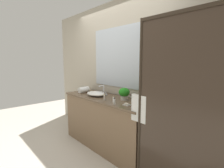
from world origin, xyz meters
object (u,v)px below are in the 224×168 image
Objects in this scene: amenity_bottle_body_wash at (114,99)px; rolled_towel_middle at (84,90)px; rolled_towel_near_edge at (84,89)px; soap_dish at (127,104)px; amenity_bottle_shampoo at (114,101)px; sink_basin at (96,94)px; potted_plant at (124,93)px; faucet at (103,91)px; amenity_bottle_lotion at (104,97)px.

amenity_bottle_body_wash is 0.45× the size of rolled_towel_middle.
rolled_towel_middle is (0.11, -0.07, 0.00)m from rolled_towel_near_edge.
amenity_bottle_shampoo is at bearing -151.89° from soap_dish.
sink_basin is 1.95× the size of potted_plant.
faucet is at bearing 163.32° from soap_dish.
amenity_bottle_body_wash reaches higher than rolled_towel_near_edge.
amenity_bottle_shampoo reaches higher than soap_dish.
sink_basin is 0.17m from faucet.
amenity_bottle_lotion is 0.46× the size of rolled_towel_middle.
amenity_bottle_shampoo is 1.09m from rolled_towel_middle.
amenity_bottle_shampoo is (-0.16, -0.09, 0.03)m from soap_dish.
amenity_bottle_shampoo is (0.30, -0.06, -0.00)m from amenity_bottle_lotion.
amenity_bottle_body_wash is at bearing -174.18° from soap_dish.
sink_basin is 0.59m from potted_plant.
sink_basin is 1.52× the size of rolled_towel_near_edge.
potted_plant is 1.99× the size of soap_dish.
potted_plant is 0.25m from amenity_bottle_body_wash.
faucet reaches higher than soap_dish.
rolled_towel_near_edge is at bearing 168.57° from amenity_bottle_lotion.
soap_dish is 0.46m from amenity_bottle_lotion.
sink_basin is 3.83× the size of amenity_bottle_lotion.
soap_dish is 0.45× the size of rolled_towel_middle.
faucet is at bearing 142.80° from amenity_bottle_lotion.
sink_basin is at bearing 174.99° from soap_dish.
amenity_bottle_lotion is at bearing -130.48° from potted_plant.
potted_plant reaches higher than amenity_bottle_lotion.
faucet reaches higher than amenity_bottle_lotion.
rolled_towel_near_edge is at bearing -176.70° from potted_plant.
sink_basin is at bearing 164.58° from amenity_bottle_lotion.
sink_basin reaches higher than soap_dish.
rolled_towel_middle is at bearing -158.84° from faucet.
rolled_towel_near_edge is (-1.19, 0.24, 0.00)m from amenity_bottle_shampoo.
amenity_bottle_lotion is 0.91m from rolled_towel_near_edge.
faucet is 0.54m from rolled_towel_near_edge.
rolled_towel_middle reaches higher than soap_dish.
potted_plant is at bearing 92.23° from amenity_bottle_body_wash.
amenity_bottle_lotion is 0.79m from rolled_towel_middle.
faucet is 1.94× the size of amenity_bottle_shampoo.
faucet is 0.74m from amenity_bottle_shampoo.
amenity_bottle_body_wash is (0.58, -0.27, -0.01)m from faucet.
faucet is 0.57m from potted_plant.
rolled_towel_near_edge is (-1.09, -0.06, -0.07)m from potted_plant.
amenity_bottle_lotion is (-0.21, -0.24, -0.06)m from potted_plant.
amenity_bottle_body_wash is 0.39× the size of rolled_towel_near_edge.
amenity_bottle_shampoo is 0.36× the size of rolled_towel_near_edge.
amenity_bottle_body_wash is 1.12m from rolled_towel_near_edge.
rolled_towel_middle is (-1.24, 0.08, 0.04)m from soap_dish.
amenity_bottle_shampoo is 1.21m from rolled_towel_near_edge.
amenity_bottle_shampoo reaches higher than sink_basin.
amenity_bottle_lotion is at bearing -15.42° from sink_basin.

